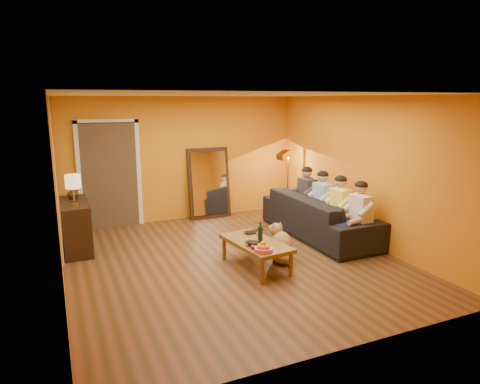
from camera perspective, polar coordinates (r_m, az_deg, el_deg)
name	(u,v)px	position (r m, az deg, el deg)	size (l,w,h in m)	color
room_shell	(223,177)	(6.91, -2.22, 1.97)	(5.00, 5.50, 2.60)	brown
white_accent	(55,174)	(7.81, -23.40, 2.16)	(0.02, 1.90, 2.58)	white
doorway_recess	(109,175)	(8.97, -17.07, 2.20)	(1.06, 0.30, 2.10)	#3F2D19
door_jamb_left	(79,178)	(8.81, -20.65, 1.77)	(0.08, 0.06, 2.20)	white
door_jamb_right	(139,174)	(8.93, -13.35, 2.37)	(0.08, 0.06, 2.20)	white
door_header	(106,121)	(8.74, -17.42, 9.00)	(1.22, 0.06, 0.08)	white
mirror_frame	(209,183)	(9.28, -4.16, 1.22)	(0.92, 0.06, 1.52)	black
mirror_glass	(210,183)	(9.25, -4.08, 1.18)	(0.78, 0.02, 1.36)	white
sideboard	(76,226)	(7.80, -21.04, -4.25)	(0.44, 1.18, 0.85)	black
table_lamp	(74,190)	(7.35, -21.31, 0.21)	(0.24, 0.24, 0.51)	beige
sofa	(319,216)	(8.19, 10.53, -3.13)	(1.04, 2.67, 0.78)	black
coffee_table	(256,254)	(6.61, 2.12, -8.32)	(0.62, 1.22, 0.42)	brown
floor_lamp	(288,185)	(9.29, 6.38, 0.94)	(0.30, 0.24, 1.44)	#B09633
dog	(281,243)	(6.83, 5.52, -6.73)	(0.35, 0.54, 0.64)	#9F7847
person_far_left	(360,217)	(7.44, 15.75, -3.20)	(0.70, 0.44, 1.22)	beige
person_mid_left	(340,209)	(7.85, 13.22, -2.25)	(0.70, 0.44, 1.22)	#FCF354
person_mid_right	(323,203)	(8.28, 10.95, -1.39)	(0.70, 0.44, 1.22)	#97BDEA
person_far_right	(307,197)	(8.73, 8.91, -0.62)	(0.70, 0.44, 1.22)	#313136
fruit_bowl	(263,246)	(6.09, 3.14, -7.26)	(0.26, 0.26, 0.16)	#E75183
wine_bottle	(260,232)	(6.47, 2.74, -5.37)	(0.07, 0.07, 0.31)	black
tumbler	(259,235)	(6.68, 2.61, -5.79)	(0.10, 0.10, 0.09)	#B27F3F
laptop	(256,233)	(6.91, 2.21, -5.43)	(0.37, 0.24, 0.03)	black
book_lower	(251,246)	(6.29, 1.44, -7.25)	(0.19, 0.25, 0.02)	black
book_mid	(251,245)	(6.30, 1.49, -7.03)	(0.19, 0.25, 0.02)	#A11218
book_upper	(251,244)	(6.27, 1.48, -6.93)	(0.15, 0.20, 0.02)	black
vase	(73,193)	(7.92, -21.42, -0.13)	(0.19, 0.19, 0.20)	black
flowers	(71,179)	(7.88, -21.56, 1.62)	(0.17, 0.17, 0.45)	#A11218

